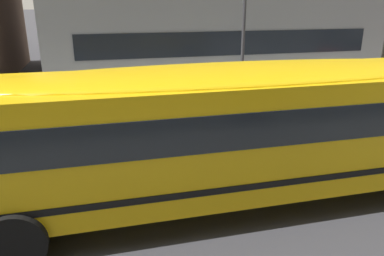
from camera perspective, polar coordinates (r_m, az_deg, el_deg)
ground_plane at (r=9.80m, az=11.66°, el=-4.13°), size 400.00×400.00×0.00m
sidewalk_far at (r=16.09m, az=0.72°, el=5.37°), size 120.00×3.00×0.01m
lane_centreline at (r=9.80m, az=11.67°, el=-4.12°), size 110.00×0.16×0.01m
school_bus at (r=6.95m, az=5.79°, el=0.60°), size 12.03×2.87×2.69m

